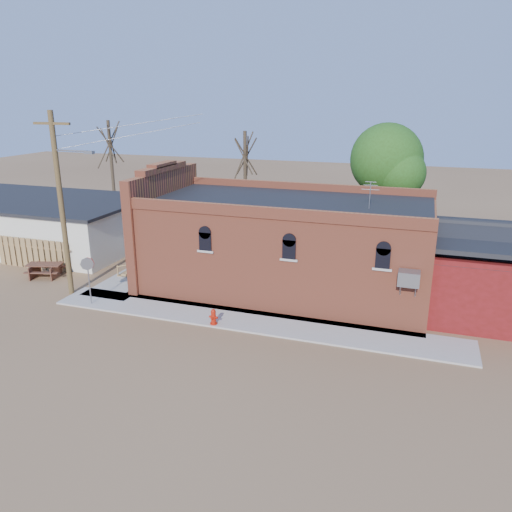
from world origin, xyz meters
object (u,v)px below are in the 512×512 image
(utility_pole, at_px, (62,201))
(picnic_table, at_px, (45,268))
(trash_barrel, at_px, (161,265))
(brick_bar, at_px, (281,244))
(fire_hydrant, at_px, (213,317))
(stop_sign, at_px, (88,268))

(utility_pole, relative_size, picnic_table, 4.12)
(trash_barrel, bearing_deg, brick_bar, 1.48)
(fire_hydrant, bearing_deg, stop_sign, -166.46)
(utility_pole, distance_m, fire_hydrant, 9.46)
(brick_bar, distance_m, picnic_table, 13.22)
(picnic_table, bearing_deg, utility_pole, -45.12)
(utility_pole, height_order, fire_hydrant, utility_pole)
(brick_bar, bearing_deg, trash_barrel, -178.52)
(stop_sign, xyz_separation_m, trash_barrel, (1.02, 5.06, -1.35))
(brick_bar, xyz_separation_m, trash_barrel, (-6.94, -0.18, -1.82))
(stop_sign, bearing_deg, picnic_table, 141.78)
(trash_barrel, xyz_separation_m, picnic_table, (-5.87, -2.52, -0.01))
(trash_barrel, bearing_deg, stop_sign, -101.42)
(brick_bar, height_order, picnic_table, brick_bar)
(brick_bar, relative_size, fire_hydrant, 23.12)
(fire_hydrant, height_order, trash_barrel, trash_barrel)
(fire_hydrant, distance_m, trash_barrel, 7.64)
(utility_pole, bearing_deg, brick_bar, 23.69)
(utility_pole, xyz_separation_m, stop_sign, (1.82, -0.94, -2.91))
(fire_hydrant, bearing_deg, utility_pole, -172.37)
(fire_hydrant, distance_m, stop_sign, 6.66)
(brick_bar, xyz_separation_m, stop_sign, (-7.96, -5.23, -0.47))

